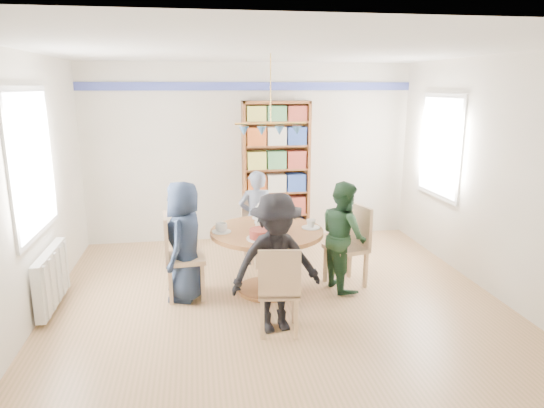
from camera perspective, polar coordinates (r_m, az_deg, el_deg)
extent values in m
plane|color=tan|center=(5.49, 0.67, -11.71)|extent=(5.00, 5.00, 0.00)
plane|color=white|center=(4.97, 0.76, 17.69)|extent=(5.00, 5.00, 0.00)
plane|color=white|center=(7.50, -2.54, 6.01)|extent=(5.00, 0.00, 5.00)
plane|color=white|center=(2.72, 9.76, -8.24)|extent=(5.00, 0.00, 5.00)
plane|color=white|center=(5.25, -27.26, 1.13)|extent=(0.00, 5.00, 5.00)
plane|color=white|center=(6.00, 24.98, 2.78)|extent=(0.00, 5.00, 5.00)
cube|color=#374297|center=(7.41, -2.61, 13.67)|extent=(5.00, 0.02, 0.12)
cube|color=white|center=(5.49, -26.45, 4.36)|extent=(0.03, 1.32, 1.52)
cube|color=white|center=(5.48, -26.25, 4.38)|extent=(0.01, 1.20, 1.40)
cube|color=white|center=(7.07, 19.22, 6.42)|extent=(0.03, 1.12, 1.42)
cube|color=white|center=(7.06, 19.08, 6.42)|extent=(0.01, 1.00, 1.30)
cylinder|color=gold|center=(5.45, -0.17, 13.39)|extent=(0.01, 0.01, 0.75)
cylinder|color=gold|center=(5.46, -0.17, 9.46)|extent=(0.80, 0.02, 0.02)
cone|color=#4079B5|center=(5.43, -3.33, 8.56)|extent=(0.11, 0.11, 0.10)
cone|color=#4079B5|center=(5.46, -1.22, 8.61)|extent=(0.11, 0.11, 0.10)
cone|color=#4079B5|center=(5.49, 0.88, 8.64)|extent=(0.11, 0.11, 0.10)
cone|color=#4079B5|center=(5.52, 2.94, 8.65)|extent=(0.11, 0.11, 0.10)
cube|color=silver|center=(5.78, -24.51, -7.90)|extent=(0.10, 1.00, 0.60)
cube|color=silver|center=(5.40, -24.98, -9.43)|extent=(0.02, 0.06, 0.56)
cube|color=silver|center=(5.58, -24.44, -8.64)|extent=(0.02, 0.06, 0.56)
cube|color=silver|center=(5.76, -23.93, -7.90)|extent=(0.02, 0.06, 0.56)
cube|color=silver|center=(5.94, -23.45, -7.20)|extent=(0.02, 0.06, 0.56)
cube|color=silver|center=(6.12, -23.01, -6.54)|extent=(0.02, 0.06, 0.56)
cylinder|color=brown|center=(5.57, -0.61, -3.31)|extent=(1.30, 1.30, 0.05)
cylinder|color=brown|center=(5.69, -0.60, -6.92)|extent=(0.16, 0.16, 0.70)
cylinder|color=brown|center=(5.82, -0.59, -9.96)|extent=(0.70, 0.70, 0.04)
cube|color=tan|center=(5.58, -10.20, -6.30)|extent=(0.46, 0.46, 0.05)
cube|color=tan|center=(5.50, -12.36, -3.89)|extent=(0.07, 0.44, 0.52)
cube|color=tan|center=(5.52, -8.14, -9.18)|extent=(0.04, 0.04, 0.44)
cube|color=tan|center=(5.84, -8.46, -7.86)|extent=(0.04, 0.04, 0.44)
cube|color=tan|center=(5.51, -11.83, -9.40)|extent=(0.04, 0.04, 0.44)
cube|color=tan|center=(5.83, -11.93, -8.06)|extent=(0.04, 0.04, 0.44)
cube|color=tan|center=(5.90, 8.69, -5.18)|extent=(0.53, 0.53, 0.05)
cube|color=tan|center=(5.93, 10.36, -2.56)|extent=(0.15, 0.43, 0.51)
cube|color=tan|center=(6.04, 6.31, -7.09)|extent=(0.05, 0.05, 0.44)
cube|color=tan|center=(5.76, 8.07, -8.19)|extent=(0.05, 0.05, 0.44)
cube|color=tan|center=(6.21, 9.10, -6.58)|extent=(0.05, 0.05, 0.44)
cube|color=tan|center=(5.94, 10.94, -7.61)|extent=(0.05, 0.05, 0.44)
cube|color=tan|center=(6.53, -1.29, -3.42)|extent=(0.52, 0.52, 0.05)
cube|color=tan|center=(6.62, -2.06, -1.04)|extent=(0.39, 0.18, 0.48)
cube|color=tan|center=(6.39, -1.86, -5.95)|extent=(0.05, 0.05, 0.41)
cube|color=tan|center=(6.54, 0.67, -5.47)|extent=(0.05, 0.05, 0.41)
cube|color=tan|center=(6.66, -3.19, -5.12)|extent=(0.05, 0.05, 0.41)
cube|color=tan|center=(6.81, -0.74, -4.68)|extent=(0.05, 0.05, 0.41)
cube|color=tan|center=(4.78, 0.79, -10.11)|extent=(0.45, 0.45, 0.05)
cube|color=tan|center=(4.52, 0.89, -8.29)|extent=(0.40, 0.09, 0.47)
cube|color=tan|center=(5.02, 2.59, -11.66)|extent=(0.04, 0.04, 0.41)
cube|color=tan|center=(5.01, -1.17, -11.71)|extent=(0.04, 0.04, 0.41)
cube|color=tan|center=(4.74, 2.86, -13.33)|extent=(0.04, 0.04, 0.41)
cube|color=tan|center=(4.72, -1.15, -13.39)|extent=(0.04, 0.04, 0.41)
imported|color=#1B263D|center=(5.49, -10.26, -4.33)|extent=(0.58, 0.75, 1.35)
imported|color=#1C3822|center=(5.76, 8.39, -3.69)|extent=(0.59, 0.70, 1.29)
imported|color=gray|center=(6.47, -1.87, -1.65)|extent=(0.48, 0.32, 1.28)
imported|color=black|center=(4.70, 0.49, -7.02)|extent=(0.96, 0.65, 1.38)
cube|color=brown|center=(7.37, -3.30, 3.67)|extent=(0.04, 0.31, 2.14)
cube|color=brown|center=(7.53, 4.15, 3.87)|extent=(0.04, 0.31, 2.14)
cube|color=brown|center=(7.33, 0.48, 11.89)|extent=(1.02, 0.31, 0.04)
cube|color=brown|center=(7.68, 0.45, -3.88)|extent=(1.02, 0.31, 0.06)
cube|color=brown|center=(7.57, 0.28, 3.96)|extent=(1.02, 0.02, 2.14)
cube|color=brown|center=(7.58, 0.45, -1.16)|extent=(0.96, 0.29, 0.03)
cube|color=brown|center=(7.49, 0.46, 1.47)|extent=(0.96, 0.29, 0.03)
cube|color=brown|center=(7.43, 0.46, 4.16)|extent=(0.96, 0.29, 0.03)
cube|color=brown|center=(7.38, 0.47, 6.90)|extent=(0.96, 0.29, 0.03)
cube|color=brown|center=(7.34, 0.47, 9.67)|extent=(0.96, 0.29, 0.03)
cube|color=#A64819|center=(7.57, -1.81, -2.86)|extent=(0.28, 0.22, 0.27)
cube|color=silver|center=(7.62, 0.47, -2.76)|extent=(0.28, 0.22, 0.27)
cube|color=navy|center=(7.67, 2.73, -2.66)|extent=(0.28, 0.22, 0.27)
cube|color=#CAC451|center=(7.48, -1.83, -0.22)|extent=(0.28, 0.22, 0.27)
cube|color=#457C4A|center=(7.52, 0.48, -0.13)|extent=(0.28, 0.22, 0.27)
cube|color=maroon|center=(7.58, 2.76, -0.05)|extent=(0.28, 0.22, 0.27)
cube|color=#A64819|center=(7.40, -1.85, 2.46)|extent=(0.28, 0.22, 0.27)
cube|color=silver|center=(7.45, 0.49, 2.53)|extent=(0.28, 0.22, 0.27)
cube|color=navy|center=(7.50, 2.79, 2.60)|extent=(0.28, 0.22, 0.27)
cube|color=#CAC451|center=(7.34, -1.87, 5.19)|extent=(0.28, 0.22, 0.27)
cube|color=#457C4A|center=(7.38, 0.49, 5.25)|extent=(0.28, 0.22, 0.27)
cube|color=maroon|center=(7.44, 2.83, 5.30)|extent=(0.28, 0.22, 0.27)
cube|color=#A64819|center=(7.30, -1.90, 7.96)|extent=(0.28, 0.22, 0.27)
cube|color=silver|center=(7.34, 0.50, 8.01)|extent=(0.28, 0.22, 0.27)
cube|color=navy|center=(7.40, 2.86, 8.03)|extent=(0.28, 0.22, 0.27)
cube|color=#CAC451|center=(7.27, -1.92, 10.59)|extent=(0.28, 0.22, 0.22)
cube|color=#457C4A|center=(7.31, 0.50, 10.62)|extent=(0.28, 0.22, 0.22)
cube|color=maroon|center=(7.37, 2.89, 10.63)|extent=(0.28, 0.22, 0.22)
cylinder|color=white|center=(5.60, -1.29, -1.57)|extent=(0.13, 0.13, 0.26)
sphere|color=white|center=(5.57, -1.30, -0.28)|extent=(0.10, 0.10, 0.10)
cylinder|color=silver|center=(5.66, 0.49, -1.17)|extent=(0.08, 0.08, 0.30)
cylinder|color=#4079B5|center=(5.62, 0.49, 0.43)|extent=(0.03, 0.03, 0.03)
cylinder|color=white|center=(5.85, -0.52, -2.14)|extent=(0.32, 0.32, 0.01)
cylinder|color=brown|center=(5.84, -0.52, -1.62)|extent=(0.26, 0.26, 0.10)
cylinder|color=white|center=(5.24, -1.26, -4.06)|extent=(0.32, 0.32, 0.01)
cylinder|color=brown|center=(5.22, -1.26, -3.49)|extent=(0.26, 0.26, 0.10)
cylinder|color=white|center=(5.51, -5.96, -3.24)|extent=(0.22, 0.22, 0.01)
imported|color=white|center=(5.50, -5.97, -2.77)|extent=(0.13, 0.13, 0.10)
cylinder|color=white|center=(5.66, 4.60, -2.77)|extent=(0.22, 0.22, 0.01)
imported|color=white|center=(5.64, 4.61, -2.33)|extent=(0.11, 0.11, 0.10)
cylinder|color=white|center=(6.05, -1.33, -1.61)|extent=(0.22, 0.22, 0.01)
imported|color=white|center=(6.04, -1.34, -1.18)|extent=(0.13, 0.13, 0.10)
cylinder|color=white|center=(5.07, 0.25, -4.68)|extent=(0.22, 0.22, 0.01)
imported|color=white|center=(5.06, 0.25, -4.20)|extent=(0.11, 0.11, 0.10)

